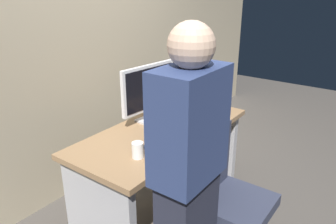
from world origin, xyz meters
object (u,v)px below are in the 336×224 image
(monitor, at_px, (149,90))
(cup_near_keyboard, at_px, (138,150))
(desk, at_px, (163,156))
(keyboard, at_px, (168,138))
(book_stack, at_px, (185,105))
(person_at_desk, at_px, (188,178))
(cell_phone, at_px, (211,112))
(office_chair, at_px, (227,205))
(mouse, at_px, (193,123))

(monitor, bearing_deg, cup_near_keyboard, -147.69)
(desk, distance_m, keyboard, 0.30)
(desk, relative_size, book_stack, 6.48)
(person_at_desk, bearing_deg, desk, 46.20)
(cell_phone, bearing_deg, desk, 152.42)
(person_at_desk, height_order, keyboard, person_at_desk)
(keyboard, bearing_deg, person_at_desk, -137.83)
(office_chair, bearing_deg, person_at_desk, 174.89)
(office_chair, height_order, cell_phone, office_chair)
(desk, height_order, cup_near_keyboard, cup_near_keyboard)
(person_at_desk, bearing_deg, keyboard, 45.25)
(keyboard, xyz_separation_m, cell_phone, (0.64, 0.01, -0.01))
(person_at_desk, bearing_deg, monitor, 50.60)
(desk, xyz_separation_m, book_stack, (0.42, 0.07, 0.29))
(desk, bearing_deg, monitor, 68.83)
(office_chair, bearing_deg, mouse, 54.95)
(book_stack, bearing_deg, cell_phone, -63.72)
(mouse, bearing_deg, desk, 145.00)
(monitor, relative_size, keyboard, 1.26)
(monitor, distance_m, cell_phone, 0.60)
(desk, bearing_deg, cell_phone, -13.54)
(desk, relative_size, office_chair, 1.59)
(book_stack, bearing_deg, keyboard, -158.76)
(desk, bearing_deg, cup_near_keyboard, -162.75)
(book_stack, bearing_deg, monitor, 161.70)
(keyboard, distance_m, cell_phone, 0.64)
(keyboard, bearing_deg, monitor, 56.70)
(desk, xyz_separation_m, monitor, (0.07, 0.19, 0.49))
(desk, bearing_deg, mouse, -35.00)
(cell_phone, bearing_deg, keyboard, 166.98)
(mouse, bearing_deg, cell_phone, 3.08)
(cell_phone, bearing_deg, person_at_desk, -170.75)
(mouse, bearing_deg, office_chair, -125.05)
(cup_near_keyboard, relative_size, cell_phone, 0.72)
(person_at_desk, distance_m, cell_phone, 1.20)
(keyboard, xyz_separation_m, mouse, (0.32, -0.01, 0.01))
(mouse, distance_m, book_stack, 0.31)
(office_chair, relative_size, book_stack, 4.08)
(office_chair, xyz_separation_m, mouse, (0.35, 0.49, 0.34))
(monitor, bearing_deg, office_chair, -104.61)
(desk, distance_m, monitor, 0.53)
(desk, distance_m, person_at_desk, 0.89)
(monitor, relative_size, cup_near_keyboard, 5.20)
(office_chair, distance_m, cell_phone, 0.90)
(person_at_desk, bearing_deg, cell_phone, 23.30)
(monitor, height_order, cell_phone, monitor)
(office_chair, relative_size, cup_near_keyboard, 9.05)
(book_stack, height_order, cell_phone, book_stack)
(book_stack, bearing_deg, cup_near_keyboard, -166.35)
(person_at_desk, distance_m, keyboard, 0.65)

